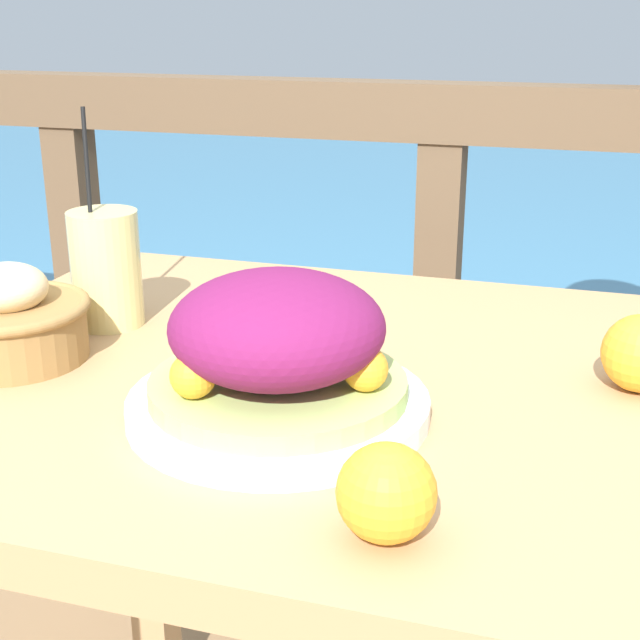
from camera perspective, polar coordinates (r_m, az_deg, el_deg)
patio_table at (r=0.97m, az=1.01°, el=-10.50°), size 0.92×0.72×0.78m
railing_fence at (r=1.50m, az=7.52°, el=2.77°), size 2.80×0.08×1.02m
sea_backdrop at (r=4.04m, az=13.35°, el=5.50°), size 12.00×4.00×0.38m
salad_plate at (r=0.80m, az=-2.74°, el=-2.37°), size 0.28×0.28×0.13m
drink_glass at (r=1.06m, az=-13.54°, el=3.23°), size 0.08×0.08×0.25m
bread_basket at (r=0.98m, az=-19.25°, el=-0.03°), size 0.17×0.17×0.10m
orange_near_glass at (r=0.63m, az=4.27°, el=-10.97°), size 0.07×0.07×0.07m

